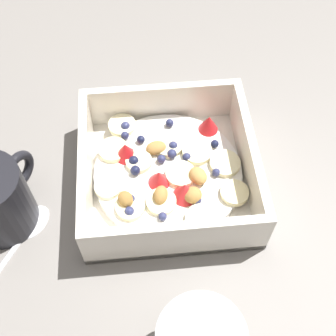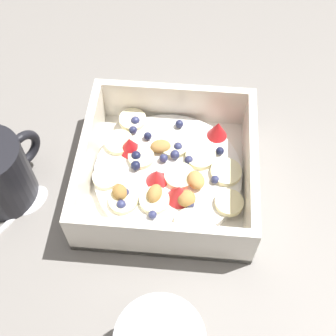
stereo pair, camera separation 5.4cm
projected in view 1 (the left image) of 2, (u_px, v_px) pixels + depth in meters
The scene contains 3 objects.
ground_plane at pixel (158, 172), 0.58m from camera, with size 2.40×2.40×0.00m, color gray.
fruit_bowl at pixel (168, 172), 0.55m from camera, with size 0.21×0.21×0.07m.
spoon at pixel (19, 239), 0.52m from camera, with size 0.11×0.16×0.01m.
Camera 1 is at (0.02, 0.32, 0.48)m, focal length 47.63 mm.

